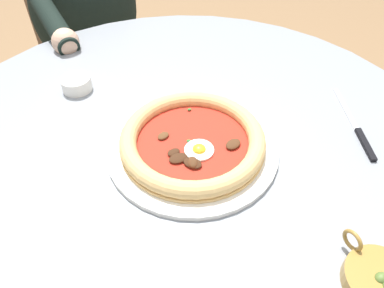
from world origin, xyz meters
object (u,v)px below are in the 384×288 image
Objects in this scene: cafe_chair_diner at (85,38)px; dining_table at (186,187)px; diner_person at (96,60)px; steak_knife at (359,132)px; pizza_on_plate at (190,143)px; olive_pan at (380,280)px; ramekin_capers at (76,83)px.

dining_table is at bearing -88.36° from cafe_chair_diner.
dining_table is 1.22× the size of cafe_chair_diner.
steak_knife is at bearing -69.24° from diner_person.
dining_table is at bearing 81.66° from pizza_on_plate.
diner_person is at bearing 96.97° from olive_pan.
cafe_chair_diner is (-0.00, 0.14, 0.02)m from diner_person.
steak_knife is 0.60m from ramekin_capers.
diner_person is 0.14m from cafe_chair_diner.
diner_person is (-0.14, 1.12, -0.25)m from olive_pan.
dining_table is 16.18× the size of ramekin_capers.
ramekin_capers is at bearing 140.28° from steak_knife.
pizza_on_plate is (-0.01, -0.03, 0.17)m from dining_table.
diner_person reaches higher than dining_table.
ramekin_capers is at bearing -104.40° from diner_person.
diner_person is (-0.02, 0.78, -0.25)m from pizza_on_plate.
pizza_on_plate reaches higher than ramekin_capers.
dining_table is 0.18m from pizza_on_plate.
pizza_on_plate is at bearing 162.03° from steak_knife.
pizza_on_plate is 0.28× the size of diner_person.
pizza_on_plate is 4.84× the size of ramekin_capers.
cafe_chair_diner is at bearing 78.88° from ramekin_capers.
ramekin_capers is 0.68m from olive_pan.
dining_table is 0.95× the size of diner_person.
ramekin_capers is 0.69m from cafe_chair_diner.
dining_table is 3.34× the size of pizza_on_plate.
diner_person is (-0.34, 0.89, -0.24)m from steak_knife.
cafe_chair_diner reaches higher than pizza_on_plate.
pizza_on_plate is 0.36× the size of cafe_chair_diner.
dining_table is at bearing 156.30° from steak_knife.
steak_knife is at bearing -23.70° from dining_table.
diner_person is at bearing 91.77° from dining_table.
cafe_chair_diner is (-0.34, 1.03, -0.21)m from steak_knife.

